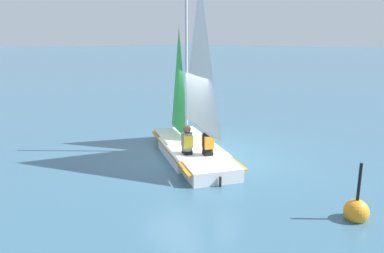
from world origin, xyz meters
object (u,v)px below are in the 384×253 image
at_px(sailboat_main, 192,133).
at_px(sailor_helm, 187,144).
at_px(sailor_crew, 208,145).
at_px(buoy_marker, 356,211).

bearing_deg(sailboat_main, sailor_helm, 151.65).
bearing_deg(sailor_crew, sailor_helm, 62.78).
height_order(sailor_helm, sailor_crew, sailor_crew).
relative_size(sailor_crew, buoy_marker, 0.93).
bearing_deg(sailboat_main, sailor_crew, -169.55).
distance_m(sailor_helm, sailor_crew, 0.58).
height_order(sailboat_main, sailor_crew, sailboat_main).
relative_size(sailor_helm, sailor_crew, 1.00).
bearing_deg(sailor_helm, buoy_marker, -150.17).
bearing_deg(sailor_crew, buoy_marker, -154.51).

